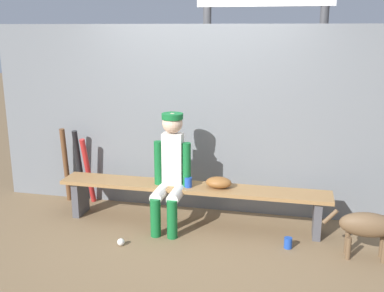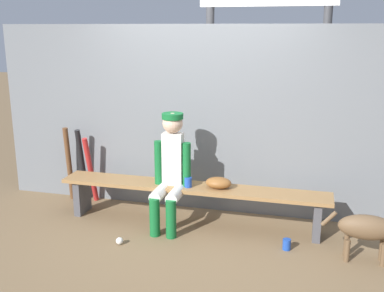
{
  "view_description": "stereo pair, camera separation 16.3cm",
  "coord_description": "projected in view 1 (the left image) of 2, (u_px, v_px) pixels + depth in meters",
  "views": [
    {
      "loc": [
        1.06,
        -4.64,
        2.14
      ],
      "look_at": [
        0.0,
        0.0,
        0.9
      ],
      "focal_mm": 43.01,
      "sensor_mm": 36.0,
      "label": 1
    },
    {
      "loc": [
        1.22,
        -4.61,
        2.14
      ],
      "look_at": [
        0.0,
        0.0,
        0.9
      ],
      "focal_mm": 43.01,
      "sensor_mm": 36.0,
      "label": 2
    }
  ],
  "objects": [
    {
      "name": "cup_on_bench",
      "position": [
        188.0,
        182.0,
        4.98
      ],
      "size": [
        0.08,
        0.08,
        0.11
      ],
      "primitive_type": "cylinder",
      "color": "#1E47AD",
      "rests_on": "dugout_bench"
    },
    {
      "name": "dog",
      "position": [
        374.0,
        226.0,
        4.3
      ],
      "size": [
        0.84,
        0.2,
        0.49
      ],
      "color": "brown",
      "rests_on": "ground_plane"
    },
    {
      "name": "cup_on_ground",
      "position": [
        288.0,
        243.0,
        4.57
      ],
      "size": [
        0.08,
        0.08,
        0.11
      ],
      "primitive_type": "cylinder",
      "color": "#1E47AD",
      "rests_on": "ground_plane"
    },
    {
      "name": "player_seated",
      "position": [
        170.0,
        168.0,
        4.93
      ],
      "size": [
        0.41,
        0.55,
        1.25
      ],
      "color": "silver",
      "rests_on": "ground_plane"
    },
    {
      "name": "bat_aluminum_red",
      "position": [
        88.0,
        171.0,
        5.64
      ],
      "size": [
        0.11,
        0.24,
        0.85
      ],
      "primitive_type": "cylinder",
      "rotation": [
        0.2,
        0.0,
        -0.19
      ],
      "color": "#B22323",
      "rests_on": "ground_plane"
    },
    {
      "name": "bat_wood_dark",
      "position": [
        66.0,
        165.0,
        5.72
      ],
      "size": [
        0.07,
        0.14,
        0.94
      ],
      "primitive_type": "cylinder",
      "rotation": [
        0.08,
        0.0,
        -0.02
      ],
      "color": "brown",
      "rests_on": "ground_plane"
    },
    {
      "name": "baseball",
      "position": [
        121.0,
        242.0,
        4.63
      ],
      "size": [
        0.07,
        0.07,
        0.07
      ],
      "primitive_type": "sphere",
      "color": "white",
      "rests_on": "ground_plane"
    },
    {
      "name": "bat_aluminum_black",
      "position": [
        80.0,
        166.0,
        5.7
      ],
      "size": [
        0.07,
        0.21,
        0.93
      ],
      "primitive_type": "cylinder",
      "rotation": [
        0.15,
        0.0,
        -0.05
      ],
      "color": "black",
      "rests_on": "ground_plane"
    },
    {
      "name": "chainlink_fence",
      "position": [
        201.0,
        120.0,
        5.34
      ],
      "size": [
        5.1,
        0.03,
        2.17
      ],
      "primitive_type": "cube",
      "color": "slate",
      "rests_on": "ground_plane"
    },
    {
      "name": "baseball_glove",
      "position": [
        219.0,
        182.0,
        4.95
      ],
      "size": [
        0.28,
        0.2,
        0.12
      ],
      "primitive_type": "ellipsoid",
      "color": "brown",
      "rests_on": "dugout_bench"
    },
    {
      "name": "dugout_bench",
      "position": [
        192.0,
        193.0,
        5.06
      ],
      "size": [
        2.99,
        0.36,
        0.45
      ],
      "color": "olive",
      "rests_on": "ground_plane"
    },
    {
      "name": "ground_plane",
      "position": [
        192.0,
        224.0,
        5.15
      ],
      "size": [
        30.0,
        30.0,
        0.0
      ],
      "primitive_type": "plane",
      "color": "brown"
    }
  ]
}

